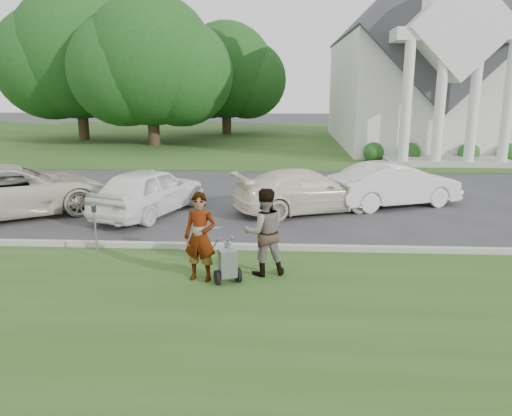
# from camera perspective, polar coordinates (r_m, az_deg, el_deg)

# --- Properties ---
(ground) EXTENTS (120.00, 120.00, 0.00)m
(ground) POSITION_cam_1_polar(r_m,az_deg,el_deg) (11.90, -0.30, -5.67)
(ground) COLOR #333335
(ground) RESTS_ON ground
(grass_strip) EXTENTS (80.00, 7.00, 0.01)m
(grass_strip) POSITION_cam_1_polar(r_m,az_deg,el_deg) (9.13, -1.45, -11.97)
(grass_strip) COLOR #2B4919
(grass_strip) RESTS_ON ground
(church_lawn) EXTENTS (80.00, 30.00, 0.01)m
(church_lawn) POSITION_cam_1_polar(r_m,az_deg,el_deg) (38.40, 2.15, 8.00)
(church_lawn) COLOR #2B4919
(church_lawn) RESTS_ON ground
(curb) EXTENTS (80.00, 0.18, 0.15)m
(curb) POSITION_cam_1_polar(r_m,az_deg,el_deg) (12.39, -0.14, -4.49)
(curb) COLOR #9E9E93
(curb) RESTS_ON ground
(church) EXTENTS (9.19, 19.00, 24.10)m
(church) POSITION_cam_1_polar(r_m,az_deg,el_deg) (35.35, 17.51, 16.51)
(church) COLOR white
(church) RESTS_ON ground
(tree_left) EXTENTS (10.63, 8.40, 9.71)m
(tree_left) POSITION_cam_1_polar(r_m,az_deg,el_deg) (34.31, -11.96, 15.54)
(tree_left) COLOR #332316
(tree_left) RESTS_ON ground
(tree_far) EXTENTS (11.64, 9.20, 10.73)m
(tree_far) POSITION_cam_1_polar(r_m,az_deg,el_deg) (39.08, -19.69, 15.68)
(tree_far) COLOR #332316
(tree_far) RESTS_ON ground
(tree_back) EXTENTS (9.61, 7.60, 8.89)m
(tree_back) POSITION_cam_1_polar(r_m,az_deg,el_deg) (41.45, -3.46, 14.96)
(tree_back) COLOR #332316
(tree_back) RESTS_ON ground
(striping_cart) EXTENTS (0.79, 1.12, 0.97)m
(striping_cart) POSITION_cam_1_polar(r_m,az_deg,el_deg) (10.29, -3.27, -6.42)
(striping_cart) COLOR black
(striping_cart) RESTS_ON ground
(person_left) EXTENTS (0.75, 0.56, 1.86)m
(person_left) POSITION_cam_1_polar(r_m,az_deg,el_deg) (10.34, -6.40, -3.39)
(person_left) COLOR #999999
(person_left) RESTS_ON ground
(person_right) EXTENTS (1.08, 0.94, 1.89)m
(person_right) POSITION_cam_1_polar(r_m,az_deg,el_deg) (10.58, 0.92, -2.81)
(person_right) COLOR #999999
(person_right) RESTS_ON ground
(parking_meter_near) EXTENTS (0.09, 0.08, 1.30)m
(parking_meter_near) POSITION_cam_1_polar(r_m,az_deg,el_deg) (12.24, -17.92, -1.80)
(parking_meter_near) COLOR gray
(parking_meter_near) RESTS_ON ground
(car_a) EXTENTS (6.23, 5.40, 1.59)m
(car_a) POSITION_cam_1_polar(r_m,az_deg,el_deg) (17.18, -25.86, 1.82)
(car_a) COLOR beige
(car_a) RESTS_ON ground
(car_b) EXTENTS (3.20, 4.77, 1.51)m
(car_b) POSITION_cam_1_polar(r_m,az_deg,el_deg) (15.98, -12.08, 1.94)
(car_b) COLOR white
(car_b) RESTS_ON ground
(car_c) EXTENTS (5.08, 3.60, 1.37)m
(car_c) POSITION_cam_1_polar(r_m,az_deg,el_deg) (16.05, 5.77, 1.98)
(car_c) COLOR #EEE8CA
(car_c) RESTS_ON ground
(car_d) EXTENTS (4.66, 3.02, 1.45)m
(car_d) POSITION_cam_1_polar(r_m,az_deg,el_deg) (17.38, 15.58, 2.60)
(car_d) COLOR silver
(car_d) RESTS_ON ground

